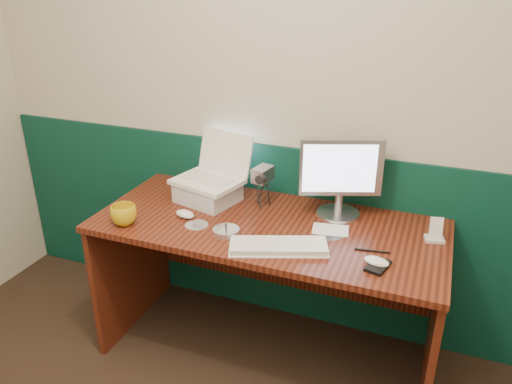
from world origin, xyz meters
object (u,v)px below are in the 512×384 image
at_px(laptop, 206,159).
at_px(keyboard, 279,247).
at_px(monitor, 340,179).
at_px(desk, 267,291).
at_px(mug, 124,215).
at_px(camcorder, 263,185).

relative_size(laptop, keyboard, 0.79).
bearing_deg(laptop, monitor, 21.11).
height_order(desk, mug, mug).
xyz_separation_m(monitor, camcorder, (-0.37, -0.03, -0.08)).
xyz_separation_m(laptop, mug, (-0.24, -0.36, -0.18)).
bearing_deg(mug, keyboard, 3.11).
distance_m(keyboard, mug, 0.73).
height_order(monitor, keyboard, monitor).
height_order(laptop, camcorder, laptop).
bearing_deg(mug, laptop, 56.07).
xyz_separation_m(desk, monitor, (0.28, 0.20, 0.56)).
distance_m(laptop, mug, 0.47).
distance_m(desk, keyboard, 0.45).
bearing_deg(monitor, camcorder, 163.89).
height_order(keyboard, camcorder, camcorder).
relative_size(laptop, mug, 2.68).
bearing_deg(keyboard, mug, 162.49).
relative_size(mug, camcorder, 0.53).
distance_m(keyboard, camcorder, 0.44).
bearing_deg(laptop, keyboard, -19.28).
relative_size(keyboard, mug, 3.41).
height_order(monitor, mug, monitor).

